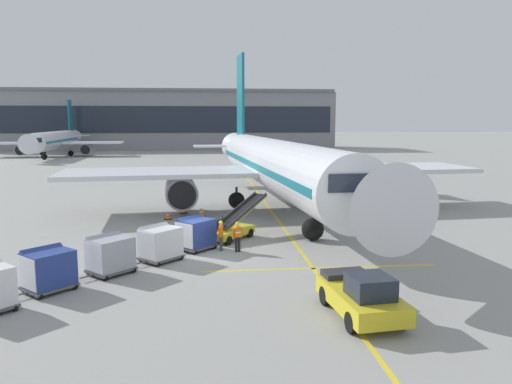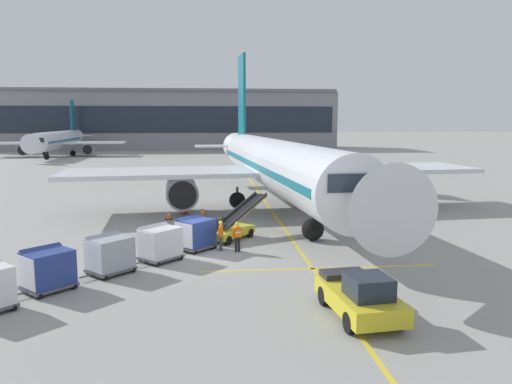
{
  "view_description": "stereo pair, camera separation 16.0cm",
  "coord_description": "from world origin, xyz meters",
  "px_view_note": "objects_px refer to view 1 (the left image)",
  "views": [
    {
      "loc": [
        0.2,
        -26.94,
        7.38
      ],
      "look_at": [
        3.23,
        2.72,
        3.06
      ],
      "focal_mm": 34.46,
      "sensor_mm": 36.0,
      "label": 1
    },
    {
      "loc": [
        0.36,
        -26.96,
        7.38
      ],
      "look_at": [
        3.23,
        2.72,
        3.06
      ],
      "focal_mm": 34.46,
      "sensor_mm": 36.0,
      "label": 2
    }
  ],
  "objects_px": {
    "ground_crew_by_loader": "(221,233)",
    "pushback_tug": "(362,296)",
    "parked_airplane": "(274,165)",
    "belt_loader": "(232,226)",
    "ground_crew_by_carts": "(238,235)",
    "baggage_cart_lead": "(195,233)",
    "baggage_cart_fourth": "(48,269)",
    "baggage_cart_second": "(160,242)",
    "safety_cone_engine_keepout": "(184,209)",
    "safety_cone_wingtip": "(201,213)",
    "safety_cone_nose_mark": "(168,215)",
    "baggage_cart_third": "(110,254)",
    "distant_airplane": "(55,141)"
  },
  "relations": [
    {
      "from": "ground_crew_by_loader",
      "to": "safety_cone_nose_mark",
      "type": "bearing_deg",
      "value": 111.52
    },
    {
      "from": "baggage_cart_fourth",
      "to": "ground_crew_by_carts",
      "type": "relative_size",
      "value": 1.46
    },
    {
      "from": "safety_cone_wingtip",
      "to": "safety_cone_nose_mark",
      "type": "height_order",
      "value": "safety_cone_wingtip"
    },
    {
      "from": "parked_airplane",
      "to": "ground_crew_by_carts",
      "type": "relative_size",
      "value": 25.78
    },
    {
      "from": "belt_loader",
      "to": "ground_crew_by_carts",
      "type": "bearing_deg",
      "value": -87.42
    },
    {
      "from": "safety_cone_engine_keepout",
      "to": "safety_cone_wingtip",
      "type": "distance_m",
      "value": 2.31
    },
    {
      "from": "baggage_cart_second",
      "to": "safety_cone_nose_mark",
      "type": "height_order",
      "value": "baggage_cart_second"
    },
    {
      "from": "baggage_cart_fourth",
      "to": "parked_airplane",
      "type": "bearing_deg",
      "value": 56.43
    },
    {
      "from": "baggage_cart_third",
      "to": "belt_loader",
      "type": "bearing_deg",
      "value": 46.46
    },
    {
      "from": "baggage_cart_second",
      "to": "ground_crew_by_carts",
      "type": "height_order",
      "value": "baggage_cart_second"
    },
    {
      "from": "ground_crew_by_carts",
      "to": "safety_cone_nose_mark",
      "type": "distance_m",
      "value": 10.9
    },
    {
      "from": "safety_cone_engine_keepout",
      "to": "ground_crew_by_carts",
      "type": "bearing_deg",
      "value": -73.71
    },
    {
      "from": "pushback_tug",
      "to": "baggage_cart_lead",
      "type": "bearing_deg",
      "value": 121.54
    },
    {
      "from": "baggage_cart_third",
      "to": "safety_cone_nose_mark",
      "type": "distance_m",
      "value": 13.39
    },
    {
      "from": "belt_loader",
      "to": "baggage_cart_fourth",
      "type": "relative_size",
      "value": 1.99
    },
    {
      "from": "belt_loader",
      "to": "safety_cone_engine_keepout",
      "type": "relative_size",
      "value": 7.46
    },
    {
      "from": "parked_airplane",
      "to": "baggage_cart_fourth",
      "type": "bearing_deg",
      "value": -123.57
    },
    {
      "from": "safety_cone_nose_mark",
      "to": "safety_cone_wingtip",
      "type": "bearing_deg",
      "value": 12.29
    },
    {
      "from": "baggage_cart_fourth",
      "to": "safety_cone_wingtip",
      "type": "relative_size",
      "value": 3.35
    },
    {
      "from": "ground_crew_by_loader",
      "to": "pushback_tug",
      "type": "bearing_deg",
      "value": -63.86
    },
    {
      "from": "belt_loader",
      "to": "safety_cone_nose_mark",
      "type": "height_order",
      "value": "belt_loader"
    },
    {
      "from": "parked_airplane",
      "to": "belt_loader",
      "type": "bearing_deg",
      "value": -111.86
    },
    {
      "from": "belt_loader",
      "to": "baggage_cart_second",
      "type": "bearing_deg",
      "value": -131.52
    },
    {
      "from": "pushback_tug",
      "to": "ground_crew_by_carts",
      "type": "bearing_deg",
      "value": 112.56
    },
    {
      "from": "distant_airplane",
      "to": "baggage_cart_third",
      "type": "bearing_deg",
      "value": -72.24
    },
    {
      "from": "parked_airplane",
      "to": "belt_loader",
      "type": "distance_m",
      "value": 11.28
    },
    {
      "from": "belt_loader",
      "to": "baggage_cart_second",
      "type": "xyz_separation_m",
      "value": [
        -4.08,
        -4.6,
        0.19
      ]
    },
    {
      "from": "parked_airplane",
      "to": "safety_cone_wingtip",
      "type": "relative_size",
      "value": 59.23
    },
    {
      "from": "belt_loader",
      "to": "safety_cone_wingtip",
      "type": "relative_size",
      "value": 6.68
    },
    {
      "from": "parked_airplane",
      "to": "ground_crew_by_carts",
      "type": "distance_m",
      "value": 14.13
    },
    {
      "from": "pushback_tug",
      "to": "ground_crew_by_loader",
      "type": "xyz_separation_m",
      "value": [
        -5.01,
        10.21,
        0.17
      ]
    },
    {
      "from": "ground_crew_by_loader",
      "to": "safety_cone_wingtip",
      "type": "distance_m",
      "value": 10.08
    },
    {
      "from": "pushback_tug",
      "to": "distant_airplane",
      "type": "relative_size",
      "value": 0.12
    },
    {
      "from": "distant_airplane",
      "to": "baggage_cart_lead",
      "type": "bearing_deg",
      "value": -68.77
    },
    {
      "from": "ground_crew_by_loader",
      "to": "baggage_cart_lead",
      "type": "bearing_deg",
      "value": 167.14
    },
    {
      "from": "baggage_cart_third",
      "to": "safety_cone_wingtip",
      "type": "xyz_separation_m",
      "value": [
        4.3,
        13.8,
        -0.63
      ]
    },
    {
      "from": "safety_cone_nose_mark",
      "to": "pushback_tug",
      "type": "bearing_deg",
      "value": -66.04
    },
    {
      "from": "pushback_tug",
      "to": "distant_airplane",
      "type": "xyz_separation_m",
      "value": [
        -37.05,
        89.28,
        2.47
      ]
    },
    {
      "from": "ground_crew_by_loader",
      "to": "baggage_cart_fourth",
      "type": "bearing_deg",
      "value": -142.03
    },
    {
      "from": "baggage_cart_second",
      "to": "safety_cone_engine_keepout",
      "type": "distance_m",
      "value": 13.64
    },
    {
      "from": "parked_airplane",
      "to": "baggage_cart_fourth",
      "type": "height_order",
      "value": "parked_airplane"
    },
    {
      "from": "safety_cone_engine_keepout",
      "to": "distant_airplane",
      "type": "relative_size",
      "value": 0.02
    },
    {
      "from": "baggage_cart_second",
      "to": "ground_crew_by_carts",
      "type": "distance_m",
      "value": 4.45
    },
    {
      "from": "ground_crew_by_loader",
      "to": "ground_crew_by_carts",
      "type": "relative_size",
      "value": 1.0
    },
    {
      "from": "baggage_cart_second",
      "to": "distant_airplane",
      "type": "relative_size",
      "value": 0.07
    },
    {
      "from": "ground_crew_by_loader",
      "to": "baggage_cart_third",
      "type": "bearing_deg",
      "value": -145.27
    },
    {
      "from": "baggage_cart_second",
      "to": "safety_cone_nose_mark",
      "type": "relative_size",
      "value": 4.16
    },
    {
      "from": "belt_loader",
      "to": "pushback_tug",
      "type": "distance_m",
      "value": 13.68
    },
    {
      "from": "safety_cone_wingtip",
      "to": "baggage_cart_fourth",
      "type": "bearing_deg",
      "value": -112.16
    },
    {
      "from": "baggage_cart_lead",
      "to": "parked_airplane",
      "type": "bearing_deg",
      "value": 63.38
    }
  ]
}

